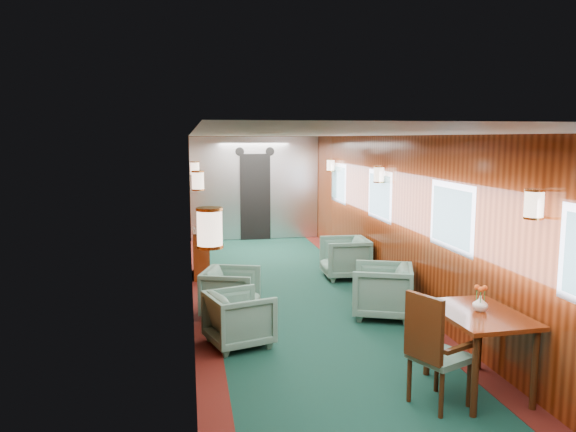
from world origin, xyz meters
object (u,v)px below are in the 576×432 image
object	(u,v)px
armchair_left_far	(231,292)
armchair_right_far	(345,258)
side_chair	(433,346)
armchair_left_near	(239,319)
armchair_right_near	(382,291)
dining_table	(479,325)
credenza	(201,252)

from	to	relation	value
armchair_left_far	armchair_right_far	bearing A→B (deg)	-32.11
side_chair	armchair_left_near	world-z (taller)	side_chair
armchair_left_far	armchair_right_near	world-z (taller)	armchair_right_near
dining_table	armchair_left_near	bearing A→B (deg)	140.63
side_chair	credenza	bearing A→B (deg)	85.48
armchair_right_near	dining_table	bearing A→B (deg)	23.59
dining_table	side_chair	bearing A→B (deg)	-160.25
armchair_left_far	armchair_right_near	size ratio (longest dim) A/B	0.91
credenza	armchair_left_far	world-z (taller)	credenza
credenza	armchair_left_near	size ratio (longest dim) A/B	1.58
armchair_left_near	credenza	bearing A→B (deg)	-11.22
side_chair	armchair_left_near	size ratio (longest dim) A/B	1.51
armchair_right_near	side_chair	bearing A→B (deg)	10.75
armchair_right_near	armchair_right_far	bearing A→B (deg)	-161.80
armchair_left_far	armchair_right_near	bearing A→B (deg)	-82.91
credenza	armchair_right_near	distance (m)	3.54
side_chair	armchair_left_far	world-z (taller)	side_chair
armchair_right_near	armchair_left_far	bearing A→B (deg)	-80.42
armchair_left_far	armchair_right_far	xyz separation A→B (m)	(2.06, 1.72, 0.02)
dining_table	armchair_left_far	size ratio (longest dim) A/B	1.48
armchair_left_near	armchair_left_far	world-z (taller)	armchair_left_far
armchair_left_far	armchair_right_near	distance (m)	2.01
dining_table	armchair_right_far	world-z (taller)	dining_table
armchair_left_near	armchair_left_far	distance (m)	1.09
credenza	armchair_right_far	bearing A→B (deg)	-13.46
dining_table	armchair_left_far	world-z (taller)	dining_table
credenza	side_chair	bearing A→B (deg)	-70.03
armchair_right_near	credenza	bearing A→B (deg)	-118.62
credenza	armchair_left_near	world-z (taller)	credenza
credenza	armchair_left_near	xyz separation A→B (m)	(0.35, -3.38, -0.10)
dining_table	armchair_right_far	bearing A→B (deg)	88.14
armchair_left_near	armchair_right_far	size ratio (longest dim) A/B	0.90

